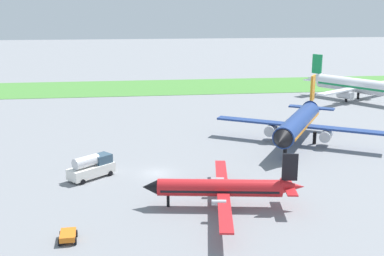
% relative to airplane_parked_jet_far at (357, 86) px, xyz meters
% --- Properties ---
extents(ground_plane, '(600.00, 600.00, 0.00)m').
position_rel_airplane_parked_jet_far_xyz_m(ground_plane, '(-52.57, -47.46, -3.86)').
color(ground_plane, gray).
extents(grass_taxiway_strip, '(360.00, 28.00, 0.08)m').
position_rel_airplane_parked_jet_far_xyz_m(grass_taxiway_strip, '(-52.57, 27.64, -3.82)').
color(grass_taxiway_strip, '#478438').
rests_on(grass_taxiway_strip, ground_plane).
extents(airplane_parked_jet_far, '(26.55, 26.59, 10.70)m').
position_rel_airplane_parked_jet_far_xyz_m(airplane_parked_jet_far, '(0.00, 0.00, 0.00)').
color(airplane_parked_jet_far, white).
rests_on(airplane_parked_jet_far, ground_plane).
extents(airplane_midfield_jet, '(25.88, 25.89, 10.29)m').
position_rel_airplane_parked_jet_far_xyz_m(airplane_midfield_jet, '(-27.59, -35.36, -0.15)').
color(airplane_midfield_jet, navy).
rests_on(airplane_midfield_jet, ground_plane).
extents(airplane_foreground_turboprop, '(18.78, 21.85, 6.57)m').
position_rel_airplane_parked_jet_far_xyz_m(airplane_foreground_turboprop, '(-45.58, -60.21, -1.45)').
color(airplane_foreground_turboprop, red).
rests_on(airplane_foreground_turboprop, ground_plane).
extents(baggage_cart_near_gate, '(1.86, 2.47, 0.90)m').
position_rel_airplane_parked_jet_far_xyz_m(baggage_cart_near_gate, '(-62.47, -66.39, -3.28)').
color(baggage_cart_near_gate, orange).
rests_on(baggage_cart_near_gate, ground_plane).
extents(fuel_truck_by_runway, '(6.52, 6.02, 3.29)m').
position_rel_airplane_parked_jet_far_xyz_m(fuel_truck_by_runway, '(-61.34, -48.08, -2.27)').
color(fuel_truck_by_runway, white).
rests_on(fuel_truck_by_runway, ground_plane).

